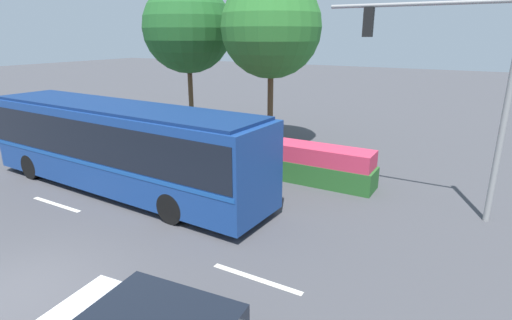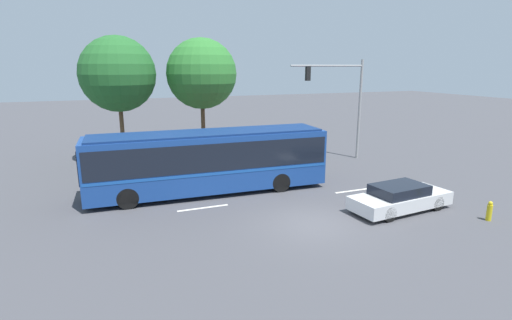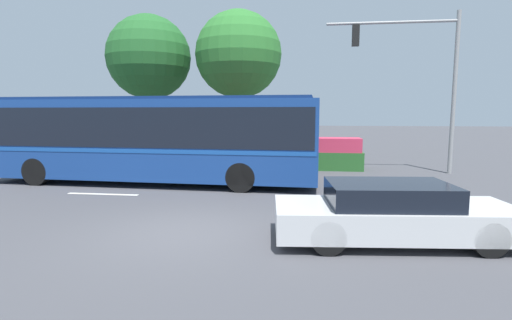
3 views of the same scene
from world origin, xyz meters
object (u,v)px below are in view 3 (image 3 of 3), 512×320
Objects in this scene: city_bus at (154,135)px; traffic_light_pole at (424,68)px; street_tree_centre at (239,55)px; street_tree_left at (149,58)px; sedan_foreground at (393,213)px.

traffic_light_pole is at bearing -158.08° from city_bus.
street_tree_centre is at bearing -27.13° from traffic_light_pole.
traffic_light_pole is at bearing -27.13° from street_tree_centre.
city_bus is 1.46× the size of street_tree_left.
street_tree_centre is at bearing -99.86° from city_bus.
sedan_foreground is at bearing 71.49° from traffic_light_pole.
street_tree_left is at bearing -64.75° from city_bus.
city_bus is 1.78× the size of traffic_light_pole.
traffic_light_pole reaches higher than city_bus.
sedan_foreground is at bearing 144.36° from city_bus.
city_bus is at bearing -66.86° from street_tree_left.
street_tree_left is at bearing 175.25° from street_tree_centre.
traffic_light_pole is at bearing -19.14° from street_tree_left.
street_tree_centre reaches higher than sedan_foreground.
street_tree_centre is (1.77, 8.33, 4.08)m from city_bus.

